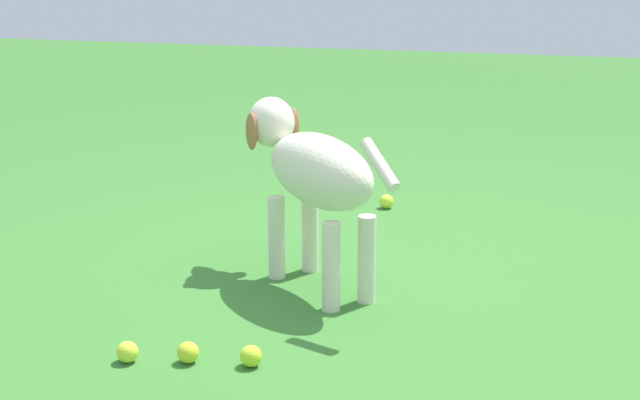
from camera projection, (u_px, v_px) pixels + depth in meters
The scene contains 6 objects.
ground at pixel (384, 285), 3.55m from camera, with size 14.00×14.00×0.00m, color #38722D.
dog at pixel (312, 171), 3.45m from camera, with size 0.74×0.71×0.65m.
tennis_ball_0 at pixel (251, 356), 2.89m from camera, with size 0.07×0.07×0.07m, color #C1E230.
tennis_ball_1 at pixel (188, 352), 2.91m from camera, with size 0.07×0.07×0.07m, color #C7D12F.
tennis_ball_2 at pixel (127, 352), 2.92m from camera, with size 0.07×0.07×0.07m, color #CEE038.
tennis_ball_3 at pixel (386, 201), 4.52m from camera, with size 0.07×0.07×0.07m, color #CBDE34.
Camera 1 is at (-0.60, 3.29, 1.26)m, focal length 54.37 mm.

